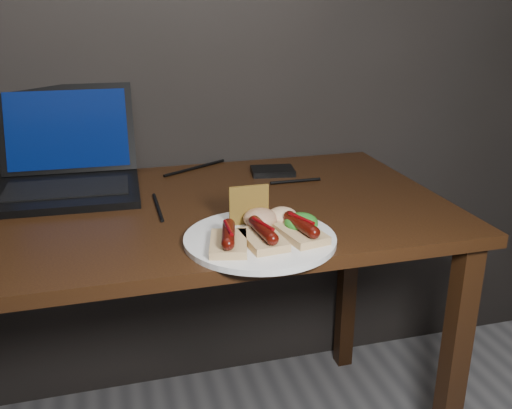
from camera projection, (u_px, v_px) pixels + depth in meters
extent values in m
cube|color=#38210E|center=(153.00, 215.00, 1.33)|extent=(1.40, 0.70, 0.03)
cube|color=#38210E|center=(452.00, 380.00, 1.35)|extent=(0.05, 0.05, 0.72)
cube|color=#38210E|center=(348.00, 270.00, 1.90)|extent=(0.05, 0.05, 0.72)
cube|color=black|center=(67.00, 192.00, 1.42)|extent=(0.36, 0.29, 0.02)
cube|color=black|center=(67.00, 188.00, 1.42)|extent=(0.30, 0.16, 0.00)
cube|color=black|center=(67.00, 129.00, 1.54)|extent=(0.36, 0.11, 0.23)
cube|color=#081B51|center=(67.00, 129.00, 1.54)|extent=(0.32, 0.09, 0.20)
cube|color=black|center=(273.00, 171.00, 1.59)|extent=(0.13, 0.10, 0.02)
cylinder|color=black|center=(158.00, 207.00, 1.33)|extent=(0.01, 0.18, 0.01)
cylinder|color=black|center=(195.00, 168.00, 1.64)|extent=(0.19, 0.12, 0.01)
cylinder|color=black|center=(295.00, 181.00, 1.52)|extent=(0.14, 0.01, 0.01)
cylinder|color=white|center=(260.00, 239.00, 1.15)|extent=(0.34, 0.34, 0.01)
cube|color=#E1BE84|center=(228.00, 244.00, 1.10)|extent=(0.10, 0.13, 0.02)
cylinder|color=#510A05|center=(228.00, 234.00, 1.09)|extent=(0.05, 0.10, 0.02)
sphere|color=#510A05|center=(228.00, 244.00, 1.05)|extent=(0.02, 0.02, 0.02)
sphere|color=#510A05|center=(229.00, 224.00, 1.13)|extent=(0.03, 0.02, 0.02)
cylinder|color=#5C0406|center=(228.00, 228.00, 1.09)|extent=(0.01, 0.07, 0.01)
cube|color=#E1BE84|center=(263.00, 240.00, 1.12)|extent=(0.08, 0.12, 0.02)
cylinder|color=#510A05|center=(263.00, 230.00, 1.11)|extent=(0.03, 0.10, 0.02)
sphere|color=#510A05|center=(272.00, 239.00, 1.07)|extent=(0.03, 0.02, 0.02)
sphere|color=#510A05|center=(254.00, 221.00, 1.15)|extent=(0.03, 0.02, 0.02)
cylinder|color=#5C0406|center=(263.00, 224.00, 1.10)|extent=(0.03, 0.07, 0.01)
cube|color=#E1BE84|center=(301.00, 234.00, 1.14)|extent=(0.09, 0.13, 0.02)
cylinder|color=#510A05|center=(301.00, 224.00, 1.14)|extent=(0.04, 0.10, 0.02)
sphere|color=#510A05|center=(314.00, 233.00, 1.10)|extent=(0.03, 0.02, 0.02)
sphere|color=#510A05|center=(289.00, 217.00, 1.18)|extent=(0.03, 0.02, 0.02)
cylinder|color=#5C0406|center=(301.00, 219.00, 1.13)|extent=(0.03, 0.07, 0.01)
cube|color=olive|center=(249.00, 205.00, 1.20)|extent=(0.09, 0.01, 0.08)
ellipsoid|color=#13601A|center=(301.00, 223.00, 1.17)|extent=(0.07, 0.07, 0.04)
ellipsoid|color=maroon|center=(260.00, 218.00, 1.19)|extent=(0.07, 0.07, 0.04)
ellipsoid|color=beige|center=(282.00, 216.00, 1.21)|extent=(0.06, 0.06, 0.04)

